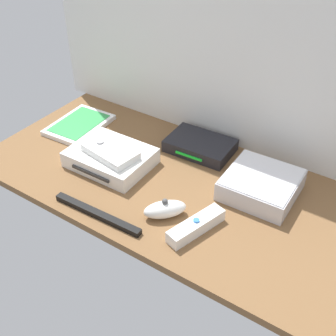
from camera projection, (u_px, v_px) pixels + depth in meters
ground_plane at (168, 183)px, 112.34cm from camera, size 100.00×48.00×2.00cm
back_wall at (223, 29)px, 108.64cm from camera, size 110.00×1.20×64.00cm
game_console at (111, 158)px, 115.92cm from camera, size 21.27×16.78×4.40cm
mini_computer at (261, 184)px, 106.26cm from camera, size 17.50×17.50×5.30cm
game_case at (79, 125)px, 131.89cm from camera, size 14.69×19.77×1.56cm
network_router at (200, 145)px, 121.38cm from camera, size 18.55×13.00×3.40cm
remote_wand at (196, 226)px, 96.54cm from camera, size 7.57×15.22×3.40cm
remote_nunchuk at (165, 209)px, 100.09cm from camera, size 9.97×10.37×5.10cm
remote_classic_pad at (110, 151)px, 112.61cm from camera, size 15.45×10.09×2.40cm
sensor_bar at (97, 214)px, 100.79cm from camera, size 24.05×2.62×1.40cm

